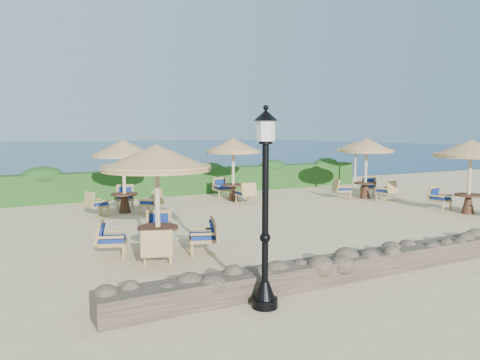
% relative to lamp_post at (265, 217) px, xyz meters
% --- Properties ---
extents(ground, '(120.00, 120.00, 0.00)m').
position_rel_lamp_post_xyz_m(ground, '(4.80, 6.80, -1.55)').
color(ground, beige).
rests_on(ground, ground).
extents(sea, '(160.00, 160.00, 0.00)m').
position_rel_lamp_post_xyz_m(sea, '(4.80, 76.80, -1.55)').
color(sea, '#0C2B4F').
rests_on(sea, ground).
extents(hedge, '(18.00, 0.90, 1.20)m').
position_rel_lamp_post_xyz_m(hedge, '(4.80, 14.00, -0.95)').
color(hedge, '#184014').
rests_on(hedge, ground).
extents(stone_wall, '(15.00, 0.65, 0.44)m').
position_rel_lamp_post_xyz_m(stone_wall, '(4.80, 0.60, -1.33)').
color(stone_wall, brown).
rests_on(stone_wall, ground).
extents(lamp_post, '(0.44, 0.44, 3.31)m').
position_rel_lamp_post_xyz_m(lamp_post, '(0.00, 0.00, 0.00)').
color(lamp_post, black).
rests_on(lamp_post, ground).
extents(extra_parasol, '(2.30, 2.30, 2.41)m').
position_rel_lamp_post_xyz_m(extra_parasol, '(12.60, 12.00, 0.62)').
color(extra_parasol, beige).
rests_on(extra_parasol, ground).
extents(cafe_set_0, '(2.88, 2.88, 2.65)m').
position_rel_lamp_post_xyz_m(cafe_set_0, '(-0.56, 4.02, 0.21)').
color(cafe_set_0, beige).
rests_on(cafe_set_0, ground).
extents(cafe_set_1, '(2.55, 2.88, 2.65)m').
position_rel_lamp_post_xyz_m(cafe_set_1, '(11.07, 4.31, 0.41)').
color(cafe_set_1, beige).
rests_on(cafe_set_1, ground).
extents(cafe_set_2, '(2.68, 2.68, 2.65)m').
position_rel_lamp_post_xyz_m(cafe_set_2, '(0.20, 10.28, 0.20)').
color(cafe_set_2, beige).
rests_on(cafe_set_2, ground).
extents(cafe_set_3, '(2.34, 2.81, 2.65)m').
position_rel_lamp_post_xyz_m(cafe_set_3, '(5.04, 11.07, 0.35)').
color(cafe_set_3, beige).
rests_on(cafe_set_3, ground).
extents(cafe_set_4, '(2.73, 2.61, 2.65)m').
position_rel_lamp_post_xyz_m(cafe_set_4, '(10.49, 8.95, 0.23)').
color(cafe_set_4, beige).
rests_on(cafe_set_4, ground).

